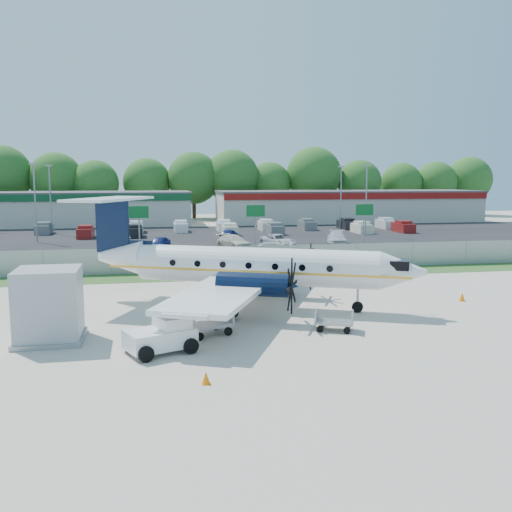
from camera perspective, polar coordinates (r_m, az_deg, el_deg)
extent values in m
plane|color=beige|center=(32.60, 1.88, -5.44)|extent=(170.00, 170.00, 0.00)
cube|color=#2D561E|center=(44.17, -1.38, -1.89)|extent=(170.00, 4.00, 0.02)
cube|color=black|center=(51.01, -2.59, -0.57)|extent=(170.00, 8.00, 0.02)
cube|color=black|center=(71.72, -4.82, 1.87)|extent=(170.00, 32.00, 0.02)
cube|color=gray|center=(45.97, -1.77, -0.25)|extent=(120.00, 0.02, 1.90)
cube|color=gray|center=(45.84, -1.77, 0.96)|extent=(120.00, 0.06, 0.06)
cube|color=gray|center=(46.11, -1.76, -1.42)|extent=(120.00, 0.06, 0.06)
cube|color=beige|center=(94.75, -20.80, 4.36)|extent=(46.00, 12.00, 5.00)
cube|color=#474749|center=(94.64, -20.88, 5.94)|extent=(46.40, 12.40, 0.24)
cube|color=#0F4723|center=(88.67, -21.58, 5.41)|extent=(46.00, 0.20, 1.00)
cube|color=beige|center=(98.71, 9.16, 4.89)|extent=(44.00, 12.00, 5.00)
cube|color=#474749|center=(98.61, 9.20, 6.41)|extent=(44.40, 12.40, 0.24)
cube|color=maroon|center=(92.90, 10.44, 5.92)|extent=(44.00, 0.20, 1.00)
cylinder|color=gray|center=(54.26, -11.58, 2.44)|extent=(0.14, 0.14, 5.00)
cube|color=#0C5923|center=(53.97, -11.64, 4.32)|extent=(1.80, 0.08, 1.10)
cylinder|color=gray|center=(55.10, -0.06, 2.68)|extent=(0.14, 0.14, 5.00)
cube|color=#0C5923|center=(54.82, -0.04, 4.54)|extent=(1.80, 0.08, 1.10)
cylinder|color=gray|center=(58.05, 10.70, 2.81)|extent=(0.14, 0.14, 5.00)
cube|color=#0C5923|center=(57.78, 10.80, 4.57)|extent=(1.80, 0.08, 1.10)
cylinder|color=gray|center=(70.35, -21.21, 4.91)|extent=(0.18, 0.18, 9.00)
cube|color=gray|center=(70.30, -21.39, 8.58)|extent=(0.90, 0.35, 0.18)
cylinder|color=gray|center=(74.04, 10.96, 5.43)|extent=(0.18, 0.18, 9.00)
cube|color=gray|center=(74.00, 11.05, 8.91)|extent=(0.90, 0.35, 0.18)
cylinder|color=gray|center=(80.19, -19.86, 5.28)|extent=(0.18, 0.18, 9.00)
cube|color=gray|center=(80.14, -20.01, 8.50)|extent=(0.90, 0.35, 0.18)
cylinder|color=gray|center=(83.44, 8.48, 5.75)|extent=(0.18, 0.18, 9.00)
cube|color=gray|center=(83.40, 8.54, 8.84)|extent=(0.90, 0.35, 0.18)
cylinder|color=white|center=(32.97, 0.00, -1.00)|extent=(13.71, 7.70, 2.14)
cone|color=white|center=(32.03, 14.53, -1.52)|extent=(3.13, 2.96, 2.14)
cone|color=white|center=(35.92, -13.27, -0.11)|extent=(3.54, 3.15, 2.14)
cube|color=black|center=(31.96, 14.15, -0.81)|extent=(1.52, 1.75, 0.51)
cube|color=white|center=(33.21, -0.94, -2.02)|extent=(11.39, 19.55, 0.25)
cylinder|color=black|center=(29.77, -0.25, -2.85)|extent=(4.00, 2.69, 1.24)
cylinder|color=black|center=(36.04, 2.29, -0.96)|extent=(4.00, 2.69, 1.24)
cube|color=black|center=(35.97, -14.17, 2.94)|extent=(2.03, 1.06, 3.26)
cube|color=white|center=(35.93, -14.41, 5.53)|extent=(5.32, 7.47, 0.16)
cylinder|color=gray|center=(32.40, 10.13, -4.32)|extent=(0.14, 0.14, 1.46)
cylinder|color=black|center=(32.49, 10.11, -5.04)|extent=(0.66, 0.44, 0.63)
cylinder|color=black|center=(30.43, -2.52, -5.72)|extent=(0.84, 0.71, 0.72)
cylinder|color=black|center=(36.59, 0.38, -3.38)|extent=(0.84, 0.71, 0.72)
cube|color=white|center=(25.16, -9.58, -8.12)|extent=(3.29, 2.68, 0.80)
cube|color=white|center=(25.22, -8.42, -6.58)|extent=(1.73, 1.85, 0.57)
cube|color=black|center=(25.42, -7.36, -6.39)|extent=(0.68, 1.23, 0.46)
cylinder|color=black|center=(24.08, -10.97, -9.60)|extent=(0.73, 0.50, 0.68)
cylinder|color=black|center=(25.67, -12.48, -8.54)|extent=(0.73, 0.50, 0.68)
cylinder|color=black|center=(24.88, -6.54, -8.93)|extent=(0.73, 0.50, 0.68)
cylinder|color=black|center=(26.42, -8.28, -7.95)|extent=(0.73, 0.50, 0.68)
cube|color=gray|center=(27.56, -4.87, -6.88)|extent=(2.60, 2.16, 0.13)
cube|color=gray|center=(26.98, -6.85, -6.50)|extent=(0.64, 1.26, 0.67)
cube|color=gray|center=(28.00, -2.98, -5.91)|extent=(0.64, 1.26, 0.67)
cylinder|color=black|center=(26.75, -5.66, -8.02)|extent=(0.42, 0.29, 0.40)
cylinder|color=black|center=(27.79, -6.92, -7.43)|extent=(0.42, 0.29, 0.40)
cylinder|color=black|center=(27.52, -2.79, -7.54)|extent=(0.42, 0.29, 0.40)
cylinder|color=black|center=(28.53, -4.11, -6.98)|extent=(0.42, 0.29, 0.40)
cube|color=gray|center=(28.57, 7.83, -6.57)|extent=(2.14, 1.73, 0.11)
cube|color=gray|center=(28.57, 6.07, -5.96)|extent=(0.48, 1.06, 0.56)
cube|color=gray|center=(28.46, 9.63, -6.09)|extent=(0.48, 1.06, 0.56)
cylinder|color=black|center=(28.19, 6.42, -7.27)|extent=(0.35, 0.23, 0.33)
cylinder|color=black|center=(29.17, 6.61, -6.75)|extent=(0.35, 0.23, 0.33)
cylinder|color=black|center=(28.11, 9.09, -7.37)|extent=(0.35, 0.23, 0.33)
cylinder|color=black|center=(29.09, 9.18, -6.84)|extent=(0.35, 0.23, 0.33)
cube|color=#A8AAAF|center=(27.94, -20.00, -4.63)|extent=(2.87, 2.87, 3.38)
cube|color=gray|center=(28.31, -19.85, -7.75)|extent=(3.10, 3.10, 0.23)
cone|color=orange|center=(37.17, 19.91, -3.84)|extent=(0.35, 0.35, 0.52)
cube|color=orange|center=(37.22, 19.89, -4.21)|extent=(0.37, 0.37, 0.03)
cone|color=orange|center=(21.40, -5.03, -12.03)|extent=(0.32, 0.32, 0.47)
cube|color=orange|center=(21.48, -5.02, -12.59)|extent=(0.33, 0.33, 0.03)
cone|color=orange|center=(36.83, -6.04, -3.48)|extent=(0.37, 0.37, 0.55)
cube|color=orange|center=(36.88, -6.03, -3.88)|extent=(0.39, 0.39, 0.03)
imported|color=#595B5E|center=(50.19, -21.94, -1.29)|extent=(6.81, 5.18, 1.72)
imported|color=silver|center=(53.22, 0.95, -0.22)|extent=(5.61, 3.55, 1.51)
imported|color=maroon|center=(61.44, -14.63, 0.62)|extent=(2.19, 4.83, 1.61)
imported|color=navy|center=(60.57, -9.61, 0.66)|extent=(2.70, 4.19, 1.33)
imported|color=beige|center=(60.73, -2.24, 0.79)|extent=(3.74, 5.25, 1.41)
imported|color=silver|center=(61.87, 2.23, 0.92)|extent=(3.62, 5.38, 1.37)
imported|color=silver|center=(64.21, 8.08, 1.10)|extent=(3.63, 5.63, 1.52)
imported|color=silver|center=(65.92, -13.38, 1.14)|extent=(2.29, 4.65, 1.30)
imported|color=navy|center=(67.68, -2.71, 1.52)|extent=(3.10, 4.55, 1.44)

